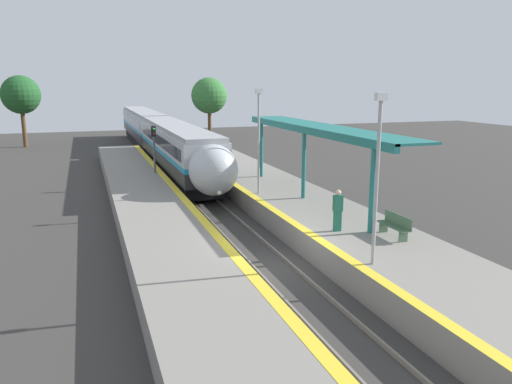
{
  "coord_description": "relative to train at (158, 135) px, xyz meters",
  "views": [
    {
      "loc": [
        -6.36,
        -16.63,
        6.83
      ],
      "look_at": [
        0.55,
        3.48,
        2.18
      ],
      "focal_mm": 35.0,
      "sensor_mm": 36.0,
      "label": 1
    }
  ],
  "objects": [
    {
      "name": "ground_plane",
      "position": [
        0.0,
        -29.45,
        -2.21
      ],
      "size": [
        120.0,
        120.0,
        0.0
      ],
      "primitive_type": "plane",
      "color": "#383533"
    },
    {
      "name": "station_canopy",
      "position": [
        4.65,
        -23.18,
        2.27
      ],
      "size": [
        2.02,
        15.87,
        3.7
      ],
      "color": "#1E6B66",
      "rests_on": "platform_right"
    },
    {
      "name": "railway_signal",
      "position": [
        -2.1,
        -13.08,
        0.31
      ],
      "size": [
        0.28,
        0.28,
        4.1
      ],
      "color": "#59595E",
      "rests_on": "ground_plane"
    },
    {
      "name": "background_tree_right",
      "position": [
        8.36,
        14.38,
        3.11
      ],
      "size": [
        4.37,
        4.37,
        7.54
      ],
      "color": "brown",
      "rests_on": "ground_plane"
    },
    {
      "name": "person_waiting",
      "position": [
        2.95,
        -29.0,
        -0.3
      ],
      "size": [
        0.36,
        0.22,
        1.68
      ],
      "color": "#1E604C",
      "rests_on": "platform_right"
    },
    {
      "name": "lamppost_near",
      "position": [
        2.27,
        -32.71,
        1.97
      ],
      "size": [
        0.36,
        0.2,
        5.51
      ],
      "color": "#9E9EA3",
      "rests_on": "platform_right"
    },
    {
      "name": "platform_right",
      "position": [
        3.85,
        -29.45,
        -1.69
      ],
      "size": [
        4.56,
        64.0,
        1.05
      ],
      "color": "gray",
      "rests_on": "ground_plane"
    },
    {
      "name": "rail_left",
      "position": [
        -0.72,
        -29.45,
        -2.14
      ],
      "size": [
        0.08,
        90.0,
        0.15
      ],
      "primitive_type": "cube",
      "color": "slate",
      "rests_on": "ground_plane"
    },
    {
      "name": "platform_left",
      "position": [
        -3.4,
        -29.45,
        -1.69
      ],
      "size": [
        3.64,
        64.0,
        1.05
      ],
      "color": "gray",
      "rests_on": "ground_plane"
    },
    {
      "name": "rail_right",
      "position": [
        0.72,
        -29.45,
        -2.14
      ],
      "size": [
        0.08,
        90.0,
        0.15
      ],
      "primitive_type": "cube",
      "color": "slate",
      "rests_on": "ground_plane"
    },
    {
      "name": "platform_bench",
      "position": [
        4.68,
        -30.42,
        -0.69
      ],
      "size": [
        0.44,
        1.74,
        0.89
      ],
      "color": "#4C6B4C",
      "rests_on": "platform_right"
    },
    {
      "name": "background_tree_left",
      "position": [
        -12.54,
        13.48,
        3.38
      ],
      "size": [
        4.09,
        4.09,
        7.68
      ],
      "color": "brown",
      "rests_on": "ground_plane"
    },
    {
      "name": "train",
      "position": [
        0.0,
        0.0,
        0.0
      ],
      "size": [
        2.74,
        44.16,
        3.85
      ],
      "color": "black",
      "rests_on": "ground_plane"
    },
    {
      "name": "lamppost_mid",
      "position": [
        2.27,
        -21.41,
        1.97
      ],
      "size": [
        0.36,
        0.2,
        5.51
      ],
      "color": "#9E9EA3",
      "rests_on": "platform_right"
    }
  ]
}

